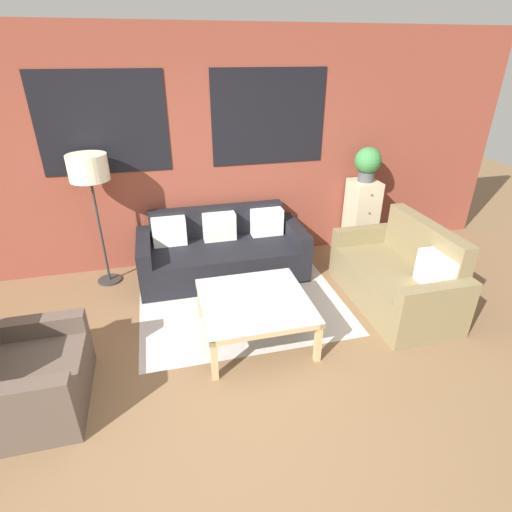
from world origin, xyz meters
TOP-DOWN VIEW (x-y plane):
  - ground_plane at (0.00, 0.00)m, footprint 16.00×16.00m
  - wall_back_brick at (0.00, 2.44)m, footprint 8.40×0.09m
  - rug at (0.33, 1.21)m, footprint 2.22×1.73m
  - couch_dark at (0.25, 1.95)m, footprint 2.00×0.88m
  - settee_vintage at (1.99, 0.83)m, footprint 0.80×1.53m
  - armchair_corner at (-1.60, 0.20)m, footprint 0.80×0.92m
  - coffee_table at (0.33, 0.61)m, footprint 1.01×1.01m
  - floor_lamp at (-1.14, 2.09)m, footprint 0.42×0.42m
  - drawer_cabinet at (2.21, 2.16)m, footprint 0.35×0.42m
  - potted_plant at (2.21, 2.16)m, footprint 0.34×0.34m

SIDE VIEW (x-z plane):
  - ground_plane at x=0.00m, z-range 0.00..0.00m
  - rug at x=0.33m, z-range 0.00..0.00m
  - armchair_corner at x=-1.60m, z-range -0.14..0.70m
  - couch_dark at x=0.25m, z-range -0.10..0.68m
  - settee_vintage at x=1.99m, z-range -0.15..0.77m
  - coffee_table at x=0.33m, z-range 0.16..0.59m
  - drawer_cabinet at x=2.21m, z-range 0.00..0.99m
  - potted_plant at x=2.21m, z-range 1.02..1.46m
  - floor_lamp at x=-1.14m, z-range 0.58..2.12m
  - wall_back_brick at x=0.00m, z-range 0.01..2.81m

